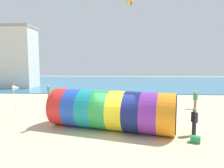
{
  "coord_description": "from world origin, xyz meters",
  "views": [
    {
      "loc": [
        0.53,
        -12.24,
        4.38
      ],
      "look_at": [
        -0.28,
        2.86,
        2.86
      ],
      "focal_mm": 32.0,
      "sensor_mm": 36.0,
      "label": 1
    }
  ],
  "objects": [
    {
      "name": "beach_flag",
      "position": [
        -6.9,
        1.23,
        2.57
      ],
      "size": [
        0.47,
        0.36,
        2.89
      ],
      "color": "silver",
      "rests_on": "ground"
    },
    {
      "name": "bystander_near_water",
      "position": [
        -9.4,
        13.86,
        0.78
      ],
      "size": [
        0.42,
        0.38,
        1.54
      ],
      "color": "#726651",
      "rests_on": "ground"
    },
    {
      "name": "promenade_building",
      "position": [
        -21.09,
        23.63,
        5.63
      ],
      "size": [
        11.09,
        4.62,
        11.25
      ],
      "color": "beige",
      "rests_on": "ground"
    },
    {
      "name": "ground_plane",
      "position": [
        0.0,
        0.0,
        0.0
      ],
      "size": [
        120.0,
        120.0,
        0.0
      ],
      "primitive_type": "plane",
      "color": "#CCBA8C"
    },
    {
      "name": "bystander_mid_beach",
      "position": [
        7.63,
        7.36,
        0.93
      ],
      "size": [
        0.39,
        0.42,
        1.8
      ],
      "color": "#726651",
      "rests_on": "ground"
    },
    {
      "name": "giant_inflatable_tube",
      "position": [
        -0.25,
        0.86,
        1.31
      ],
      "size": [
        8.77,
        4.74,
        2.62
      ],
      "color": "red",
      "rests_on": "ground"
    },
    {
      "name": "kite_handler",
      "position": [
        4.93,
        -0.09,
        0.87
      ],
      "size": [
        0.32,
        0.41,
        1.71
      ],
      "color": "black",
      "rests_on": "ground"
    },
    {
      "name": "cooler_box",
      "position": [
        4.62,
        -1.22,
        0.18
      ],
      "size": [
        0.62,
        0.54,
        0.36
      ],
      "primitive_type": "cube",
      "rotation": [
        0.0,
        0.0,
        2.73
      ],
      "color": "#268C4C",
      "rests_on": "ground"
    },
    {
      "name": "sea",
      "position": [
        0.0,
        36.24,
        0.05
      ],
      "size": [
        120.0,
        40.0,
        0.1
      ],
      "primitive_type": "cube",
      "color": "teal",
      "rests_on": "ground"
    }
  ]
}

